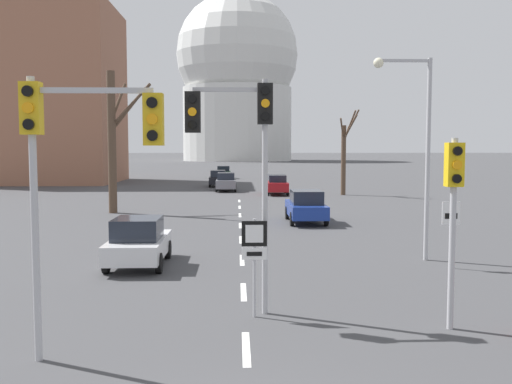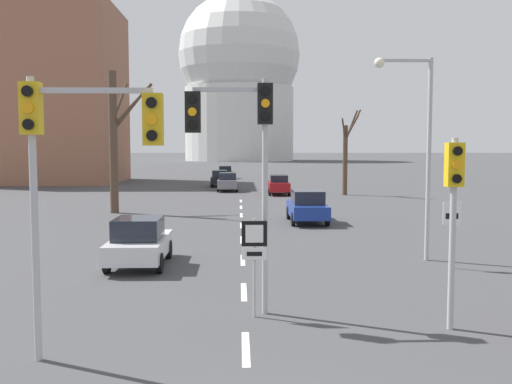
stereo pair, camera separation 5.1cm
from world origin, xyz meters
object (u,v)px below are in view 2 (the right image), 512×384
object	(u,v)px
traffic_signal_near_right	(454,196)
traffic_signal_centre_tall	(241,137)
sedan_far_right	(225,172)
traffic_signal_near_left	(74,146)
sedan_near_right	(228,182)
sedan_near_left	(139,242)
sedan_mid_centre	(307,206)
sedan_distant_centre	(220,178)
street_lamp_right	(418,135)
sedan_far_left	(278,184)
route_sign_post	(254,251)
speed_limit_sign	(452,223)

from	to	relation	value
traffic_signal_near_right	traffic_signal_centre_tall	bearing A→B (deg)	164.18
traffic_signal_near_right	sedan_far_right	xyz separation A→B (m)	(-6.45, 61.43, -2.15)
traffic_signal_near_left	sedan_near_right	distance (m)	41.95
sedan_near_left	sedan_near_right	bearing A→B (deg)	85.92
traffic_signal_near_right	sedan_far_right	world-z (taller)	traffic_signal_near_right
sedan_mid_centre	sedan_distant_centre	world-z (taller)	sedan_mid_centre
street_lamp_right	sedan_far_left	size ratio (longest dim) A/B	1.60
sedan_mid_centre	sedan_far_right	xyz separation A→B (m)	(-5.42, 43.42, -0.06)
traffic_signal_centre_tall	sedan_mid_centre	xyz separation A→B (m)	(3.60, 16.70, -3.39)
traffic_signal_near_left	sedan_far_left	distance (m)	38.45
traffic_signal_centre_tall	street_lamp_right	xyz separation A→B (m)	(6.25, 6.37, 0.19)
street_lamp_right	traffic_signal_centre_tall	bearing A→B (deg)	-134.42
route_sign_post	speed_limit_sign	xyz separation A→B (m)	(6.69, 5.26, -0.06)
traffic_signal_near_left	sedan_near_right	xyz separation A→B (m)	(2.01, 41.78, -3.21)
sedan_near_right	sedan_mid_centre	bearing A→B (deg)	-78.06
traffic_signal_centre_tall	sedan_near_left	distance (m)	7.52
traffic_signal_centre_tall	traffic_signal_near_right	size ratio (longest dim) A/B	1.33
sedan_near_left	sedan_far_right	xyz separation A→B (m)	(1.64, 54.39, -0.00)
traffic_signal_centre_tall	sedan_distant_centre	distance (m)	45.18
street_lamp_right	sedan_mid_centre	xyz separation A→B (m)	(-2.64, 10.32, -3.58)
sedan_near_right	sedan_mid_centre	size ratio (longest dim) A/B	0.97
traffic_signal_centre_tall	sedan_mid_centre	size ratio (longest dim) A/B	1.23
street_lamp_right	sedan_mid_centre	size ratio (longest dim) A/B	1.56
speed_limit_sign	street_lamp_right	world-z (taller)	street_lamp_right
traffic_signal_near_left	route_sign_post	xyz separation A→B (m)	(3.41, 2.63, -2.46)
route_sign_post	sedan_near_right	world-z (taller)	route_sign_post
traffic_signal_centre_tall	sedan_near_left	bearing A→B (deg)	121.06
street_lamp_right	sedan_far_right	world-z (taller)	street_lamp_right
sedan_far_right	traffic_signal_near_left	bearing A→B (deg)	-91.17
traffic_signal_near_right	sedan_distant_centre	xyz separation A→B (m)	(-6.67, 46.32, -2.13)
sedan_near_right	sedan_far_right	distance (m)	21.26
street_lamp_right	traffic_signal_near_left	bearing A→B (deg)	-135.17
sedan_near_left	sedan_near_right	world-z (taller)	sedan_near_right
sedan_near_left	sedan_far_right	world-z (taller)	sedan_near_left
sedan_mid_centre	street_lamp_right	bearing A→B (deg)	-75.64
route_sign_post	sedan_near_right	distance (m)	39.18
sedan_distant_centre	sedan_far_right	bearing A→B (deg)	89.16
speed_limit_sign	sedan_distant_centre	world-z (taller)	speed_limit_sign
sedan_near_right	sedan_far_left	distance (m)	5.95
traffic_signal_centre_tall	sedan_near_right	world-z (taller)	traffic_signal_centre_tall
traffic_signal_near_right	sedan_distant_centre	size ratio (longest dim) A/B	0.96
speed_limit_sign	sedan_near_right	size ratio (longest dim) A/B	0.52
traffic_signal_near_left	street_lamp_right	world-z (taller)	street_lamp_right
sedan_far_left	sedan_distant_centre	size ratio (longest dim) A/B	1.01
speed_limit_sign	sedan_far_right	xyz separation A→B (m)	(-8.81, 55.14, -0.72)
sedan_near_right	sedan_distant_centre	bearing A→B (deg)	98.77
speed_limit_sign	sedan_mid_centre	distance (m)	12.22
sedan_mid_centre	sedan_far_left	distance (m)	18.16
sedan_near_left	sedan_distant_centre	world-z (taller)	sedan_distant_centre
traffic_signal_centre_tall	route_sign_post	distance (m)	2.71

